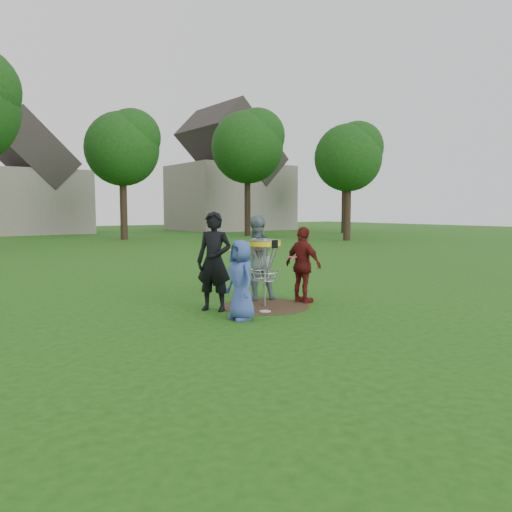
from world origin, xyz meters
TOP-DOWN VIEW (x-y plane):
  - ground at (0.00, 0.00)m, footprint 100.00×100.00m
  - dirt_patch at (0.00, 0.00)m, footprint 1.80×1.80m
  - player_blue at (-1.07, -0.72)m, footprint 0.50×0.73m
  - player_black at (-1.04, 0.25)m, footprint 0.78×0.83m
  - player_grey at (0.30, 0.73)m, footprint 1.05×0.92m
  - player_maroon at (0.89, -0.15)m, footprint 0.48×0.97m
  - disc_on_grass at (-0.32, -0.44)m, footprint 0.22×0.22m
  - disc_golf_basket at (0.00, -0.00)m, footprint 0.66×0.67m
  - held_discs at (-0.20, -0.00)m, footprint 1.67×1.26m
  - tree_row at (0.44, 20.67)m, footprint 51.20×17.42m
  - house_row at (4.78, 33.07)m, footprint 44.50×10.65m

SIDE VIEW (x-z plane):
  - ground at x=0.00m, z-range 0.00..0.00m
  - dirt_patch at x=0.00m, z-range 0.00..0.01m
  - disc_on_grass at x=-0.32m, z-range 0.00..0.02m
  - player_blue at x=-1.07m, z-range 0.00..1.42m
  - player_maroon at x=0.89m, z-range 0.00..1.60m
  - player_grey at x=0.30m, z-range 0.00..1.82m
  - player_black at x=-1.04m, z-range 0.00..1.91m
  - disc_golf_basket at x=0.00m, z-range 0.33..1.71m
  - held_discs at x=-0.20m, z-range 0.88..1.20m
  - house_row at x=4.78m, z-range -1.67..9.95m
  - tree_row at x=0.44m, z-range 1.26..11.16m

